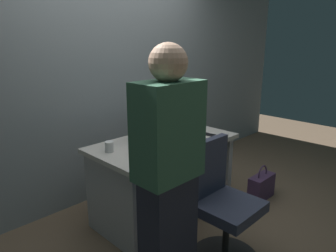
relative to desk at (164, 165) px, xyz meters
name	(u,v)px	position (x,y,z in m)	size (l,w,h in m)	color
ground_plane	(164,213)	(0.00, 0.00, -0.51)	(9.00, 9.00, 0.00)	brown
wall_back	(109,54)	(0.00, 0.82, 0.99)	(6.40, 0.10, 3.00)	gray
desk	(164,165)	(0.00, 0.00, 0.00)	(1.35, 0.74, 0.75)	beige
office_chair	(221,208)	(-0.15, -0.76, -0.08)	(0.52, 0.52, 0.94)	black
person_at_desk	(168,179)	(-0.69, -0.74, 0.33)	(0.40, 0.24, 1.64)	#262838
monitor	(154,112)	(-0.01, 0.12, 0.50)	(0.54, 0.15, 0.46)	silver
keyboard	(164,142)	(-0.05, -0.06, 0.25)	(0.43, 0.13, 0.02)	white
mouse	(184,134)	(0.24, -0.03, 0.26)	(0.06, 0.10, 0.03)	black
cup_near_keyboard	(137,147)	(-0.38, -0.08, 0.29)	(0.07, 0.07, 0.10)	#D84C3F
cup_by_monitor	(109,147)	(-0.53, 0.11, 0.28)	(0.07, 0.07, 0.09)	silver
book_stack	(188,124)	(0.46, 0.11, 0.28)	(0.22, 0.17, 0.08)	#3359A5
cell_phone	(208,134)	(0.43, -0.18, 0.24)	(0.07, 0.14, 0.01)	black
handbag	(261,187)	(0.94, -0.52, -0.38)	(0.34, 0.14, 0.38)	#4C3356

